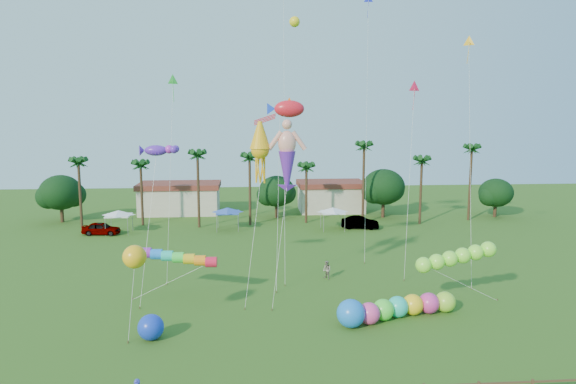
{
  "coord_description": "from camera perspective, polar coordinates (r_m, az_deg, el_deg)",
  "views": [
    {
      "loc": [
        -3.15,
        -30.75,
        14.96
      ],
      "look_at": [
        0.0,
        10.0,
        9.0
      ],
      "focal_mm": 32.0,
      "sensor_mm": 36.0,
      "label": 1
    }
  ],
  "objects": [
    {
      "name": "rainbow_tube",
      "position": [
        42.99,
        -10.67,
        -7.7
      ],
      "size": [
        8.21,
        2.31,
        3.66
      ],
      "color": "red",
      "rests_on": "ground"
    },
    {
      "name": "fish_kite",
      "position": [
        48.17,
        0.14,
        9.22
      ],
      "size": [
        4.34,
        6.63,
        16.63
      ],
      "color": "red",
      "rests_on": "ground"
    },
    {
      "name": "merman_kite",
      "position": [
        41.73,
        -0.11,
        3.52
      ],
      "size": [
        2.73,
        4.16,
        14.29
      ],
      "color": "#F59B8B",
      "rests_on": "ground"
    },
    {
      "name": "car_b",
      "position": [
        70.29,
        8.0,
        -3.38
      ],
      "size": [
        5.3,
        2.76,
        1.66
      ],
      "primitive_type": "imported",
      "rotation": [
        0.0,
        0.0,
        1.36
      ],
      "color": "#4C4C54",
      "rests_on": "ground"
    },
    {
      "name": "delta_kite_green",
      "position": [
        49.17,
        -12.68,
        11.61
      ],
      "size": [
        1.24,
        3.94,
        18.9
      ],
      "color": "#33D93D",
      "rests_on": "ground"
    },
    {
      "name": "delta_kite_blue",
      "position": [
        57.35,
        8.91,
        19.64
      ],
      "size": [
        1.43,
        4.63,
        27.71
      ],
      "color": "#1724CF",
      "rests_on": "ground"
    },
    {
      "name": "spectator_b",
      "position": [
        48.53,
        4.35,
        -8.63
      ],
      "size": [
        1.0,
        1.05,
        1.7
      ],
      "primitive_type": "imported",
      "rotation": [
        0.0,
        0.0,
        -0.98
      ],
      "color": "gray",
      "rests_on": "ground"
    },
    {
      "name": "ground",
      "position": [
        34.34,
        1.35,
        -17.53
      ],
      "size": [
        160.0,
        160.0,
        0.0
      ],
      "primitive_type": "plane",
      "color": "#285116",
      "rests_on": "ground"
    },
    {
      "name": "car_a",
      "position": [
        70.3,
        -20.04,
        -3.83
      ],
      "size": [
        4.93,
        2.4,
        1.62
      ],
      "primitive_type": "imported",
      "rotation": [
        0.0,
        0.0,
        1.47
      ],
      "color": "#4C4C54",
      "rests_on": "ground"
    },
    {
      "name": "green_worm",
      "position": [
        42.3,
        14.83,
        -7.86
      ],
      "size": [
        10.13,
        1.96,
        4.15
      ],
      "color": "#88FC38",
      "rests_on": "ground"
    },
    {
      "name": "delta_kite_red",
      "position": [
        50.59,
        13.85,
        10.94
      ],
      "size": [
        2.13,
        3.69,
        18.39
      ],
      "color": "#E01843",
      "rests_on": "ground"
    },
    {
      "name": "tree_line",
      "position": [
        75.8,
        0.71,
        0.19
      ],
      "size": [
        69.46,
        8.91,
        11.0
      ],
      "color": "#3A2819",
      "rests_on": "ground"
    },
    {
      "name": "tent_row",
      "position": [
        68.24,
        -6.74,
        -2.07
      ],
      "size": [
        31.0,
        4.0,
        0.6
      ],
      "color": "white",
      "rests_on": "ground"
    },
    {
      "name": "blue_ball",
      "position": [
        37.07,
        -15.0,
        -14.31
      ],
      "size": [
        1.77,
        1.77,
        1.77
      ],
      "primitive_type": "sphere",
      "color": "#1637CA",
      "rests_on": "ground"
    },
    {
      "name": "caterpillar_inflatable",
      "position": [
        39.96,
        11.57,
        -12.54
      ],
      "size": [
        9.96,
        4.42,
        2.05
      ],
      "rotation": [
        0.0,
        0.0,
        0.3
      ],
      "color": "#F13F92",
      "rests_on": "ground"
    },
    {
      "name": "orange_ball_kite",
      "position": [
        36.14,
        -16.68,
        -6.92
      ],
      "size": [
        2.04,
        2.04,
        6.49
      ],
      "color": "#F8AF14",
      "rests_on": "ground"
    },
    {
      "name": "squid_kite",
      "position": [
        41.75,
        -3.12,
        4.69
      ],
      "size": [
        2.52,
        4.17,
        14.76
      ],
      "color": "#F3A813",
      "rests_on": "ground"
    },
    {
      "name": "buildings_row",
      "position": [
        81.78,
        -4.32,
        -0.85
      ],
      "size": [
        35.0,
        7.0,
        4.0
      ],
      "color": "beige",
      "rests_on": "ground"
    },
    {
      "name": "lobster_kite",
      "position": [
        44.37,
        -14.46,
        4.49
      ],
      "size": [
        3.69,
        5.58,
        12.86
      ],
      "color": "#5C24B6",
      "rests_on": "ground"
    },
    {
      "name": "delta_kite_yellow",
      "position": [
        50.85,
        19.46,
        14.92
      ],
      "size": [
        1.17,
        5.0,
        22.29
      ],
      "color": "#FCB019",
      "rests_on": "ground"
    }
  ]
}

